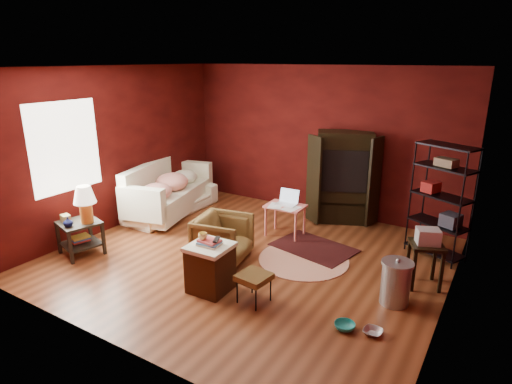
% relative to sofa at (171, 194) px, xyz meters
% --- Properties ---
extents(room, '(5.54, 5.04, 2.84)m').
position_rel_sofa_xyz_m(room, '(2.31, -0.88, 1.01)').
color(room, brown).
rests_on(room, ground).
extents(sofa, '(0.60, 2.00, 0.78)m').
position_rel_sofa_xyz_m(sofa, '(0.00, 0.00, 0.00)').
color(sofa, white).
rests_on(sofa, ground).
extents(armchair, '(0.81, 0.85, 0.76)m').
position_rel_sofa_xyz_m(armchair, '(2.04, -1.11, -0.01)').
color(armchair, black).
rests_on(armchair, ground).
extents(pet_bowl_steel, '(0.21, 0.06, 0.21)m').
position_rel_sofa_xyz_m(pet_bowl_steel, '(4.52, -1.74, -0.29)').
color(pet_bowl_steel, '#AFB1B6').
rests_on(pet_bowl_steel, ground).
extents(pet_bowl_turquoise, '(0.25, 0.13, 0.24)m').
position_rel_sofa_xyz_m(pet_bowl_turquoise, '(4.23, -1.82, -0.27)').
color(pet_bowl_turquoise, teal).
rests_on(pet_bowl_turquoise, ground).
extents(vase, '(0.14, 0.15, 0.14)m').
position_rel_sofa_xyz_m(vase, '(0.09, -2.30, 0.21)').
color(vase, '#0C123F').
rests_on(vase, side_table).
extents(mug, '(0.12, 0.09, 0.12)m').
position_rel_sofa_xyz_m(mug, '(2.34, -1.95, 0.38)').
color(mug, '#F6DF78').
rests_on(mug, hamper).
extents(side_table, '(0.69, 0.69, 1.10)m').
position_rel_sofa_xyz_m(side_table, '(0.12, -2.07, 0.27)').
color(side_table, black).
rests_on(side_table, ground).
extents(sofa_cushions, '(1.38, 2.34, 0.92)m').
position_rel_sofa_xyz_m(sofa_cushions, '(-0.05, -0.06, 0.06)').
color(sofa_cushions, white).
rests_on(sofa_cushions, sofa).
extents(hamper, '(0.54, 0.54, 0.73)m').
position_rel_sofa_xyz_m(hamper, '(2.42, -1.92, -0.06)').
color(hamper, '#472410').
rests_on(hamper, ground).
extents(footstool, '(0.41, 0.41, 0.38)m').
position_rel_sofa_xyz_m(footstool, '(3.06, -1.87, -0.06)').
color(footstool, black).
rests_on(footstool, ground).
extents(rug_round, '(1.80, 1.80, 0.01)m').
position_rel_sofa_xyz_m(rug_round, '(3.08, -0.49, -0.38)').
color(rug_round, '#EEE0C6').
rests_on(rug_round, ground).
extents(rug_oriental, '(1.39, 1.06, 0.01)m').
position_rel_sofa_xyz_m(rug_oriental, '(3.04, -0.04, -0.37)').
color(rug_oriental, '#441212').
rests_on(rug_oriental, ground).
extents(laptop_desk, '(0.65, 0.53, 0.79)m').
position_rel_sofa_xyz_m(laptop_desk, '(2.41, 0.19, 0.10)').
color(laptop_desk, '#FF7F74').
rests_on(laptop_desk, ground).
extents(tv_armoire, '(1.21, 0.99, 1.67)m').
position_rel_sofa_xyz_m(tv_armoire, '(2.97, 1.35, 0.48)').
color(tv_armoire, black).
rests_on(tv_armoire, ground).
extents(wire_shelving, '(0.93, 0.69, 1.74)m').
position_rel_sofa_xyz_m(wire_shelving, '(4.74, 0.68, 0.56)').
color(wire_shelving, black).
rests_on(wire_shelving, ground).
extents(small_stand, '(0.54, 0.54, 0.81)m').
position_rel_sofa_xyz_m(small_stand, '(4.76, -0.34, 0.22)').
color(small_stand, black).
rests_on(small_stand, ground).
extents(trash_can, '(0.50, 0.50, 0.61)m').
position_rel_sofa_xyz_m(trash_can, '(4.56, -0.98, -0.10)').
color(trash_can, '#B3B9BB').
rests_on(trash_can, ground).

